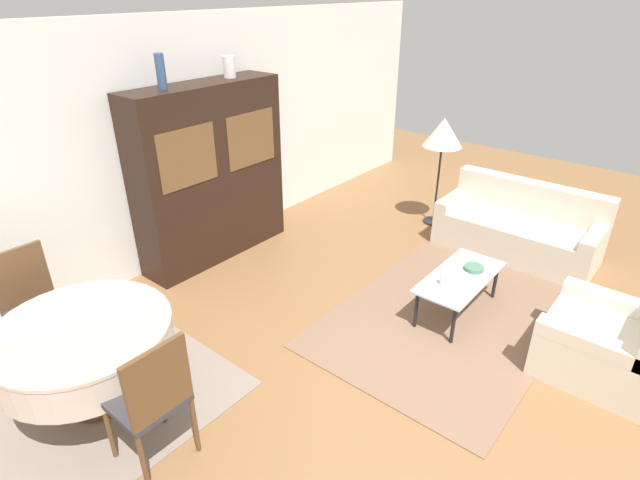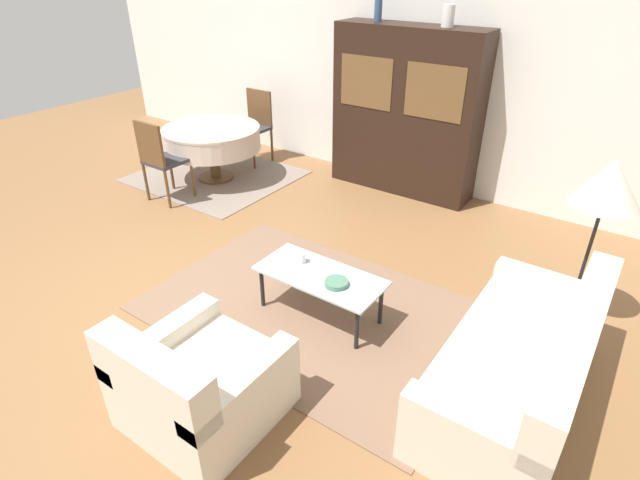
# 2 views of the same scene
# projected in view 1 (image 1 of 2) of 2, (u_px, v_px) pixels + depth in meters

# --- Properties ---
(ground_plane) EXTENTS (14.00, 14.00, 0.00)m
(ground_plane) POSITION_uv_depth(u_px,v_px,m) (442.00, 410.00, 3.88)
(ground_plane) COLOR brown
(wall_back) EXTENTS (10.00, 0.06, 2.70)m
(wall_back) POSITION_uv_depth(u_px,v_px,m) (147.00, 152.00, 5.31)
(wall_back) COLOR white
(wall_back) RESTS_ON ground_plane
(area_rug) EXTENTS (2.84, 1.92, 0.01)m
(area_rug) POSITION_uv_depth(u_px,v_px,m) (450.00, 315.00, 4.99)
(area_rug) COLOR brown
(area_rug) RESTS_ON ground_plane
(dining_rug) EXTENTS (2.05, 1.82, 0.01)m
(dining_rug) POSITION_uv_depth(u_px,v_px,m) (89.00, 402.00, 3.94)
(dining_rug) COLOR gray
(dining_rug) RESTS_ON ground_plane
(couch) EXTENTS (0.84, 1.83, 0.83)m
(couch) POSITION_uv_depth(u_px,v_px,m) (519.00, 229.00, 6.05)
(couch) COLOR beige
(couch) RESTS_ON ground_plane
(armchair) EXTENTS (0.90, 0.91, 0.80)m
(armchair) POSITION_uv_depth(u_px,v_px,m) (610.00, 344.00, 4.13)
(armchair) COLOR beige
(armchair) RESTS_ON ground_plane
(coffee_table) EXTENTS (1.09, 0.50, 0.41)m
(coffee_table) POSITION_uv_depth(u_px,v_px,m) (460.00, 280.00, 4.87)
(coffee_table) COLOR black
(coffee_table) RESTS_ON area_rug
(display_cabinet) EXTENTS (1.85, 0.48, 2.02)m
(display_cabinet) POSITION_uv_depth(u_px,v_px,m) (210.00, 174.00, 5.70)
(display_cabinet) COLOR black
(display_cabinet) RESTS_ON ground_plane
(dining_table) EXTENTS (1.29, 1.29, 0.72)m
(dining_table) POSITION_uv_depth(u_px,v_px,m) (84.00, 343.00, 3.70)
(dining_table) COLOR brown
(dining_table) RESTS_ON dining_rug
(dining_chair_near) EXTENTS (0.44, 0.44, 1.02)m
(dining_chair_near) POSITION_uv_depth(u_px,v_px,m) (152.00, 397.00, 3.20)
(dining_chair_near) COLOR brown
(dining_chair_near) RESTS_ON dining_rug
(dining_chair_far) EXTENTS (0.44, 0.44, 1.02)m
(dining_chair_far) POSITION_uv_depth(u_px,v_px,m) (32.00, 300.00, 4.18)
(dining_chair_far) COLOR brown
(dining_chair_far) RESTS_ON dining_rug
(floor_lamp) EXTENTS (0.50, 0.50, 1.45)m
(floor_lamp) POSITION_uv_depth(u_px,v_px,m) (443.00, 135.00, 6.36)
(floor_lamp) COLOR black
(floor_lamp) RESTS_ON ground_plane
(cup) EXTENTS (0.08, 0.08, 0.09)m
(cup) POSITION_uv_depth(u_px,v_px,m) (444.00, 280.00, 4.69)
(cup) COLOR white
(cup) RESTS_ON coffee_table
(bowl) EXTENTS (0.19, 0.19, 0.04)m
(bowl) POSITION_uv_depth(u_px,v_px,m) (474.00, 268.00, 4.94)
(bowl) COLOR #4C7A60
(bowl) RESTS_ON coffee_table
(vase_tall) EXTENTS (0.09, 0.09, 0.34)m
(vase_tall) POSITION_uv_depth(u_px,v_px,m) (161.00, 71.00, 4.84)
(vase_tall) COLOR #33517A
(vase_tall) RESTS_ON display_cabinet
(vase_short) EXTENTS (0.14, 0.14, 0.23)m
(vase_short) POSITION_uv_depth(u_px,v_px,m) (229.00, 67.00, 5.47)
(vase_short) COLOR white
(vase_short) RESTS_ON display_cabinet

